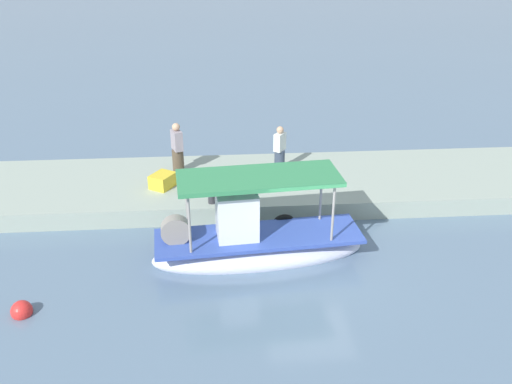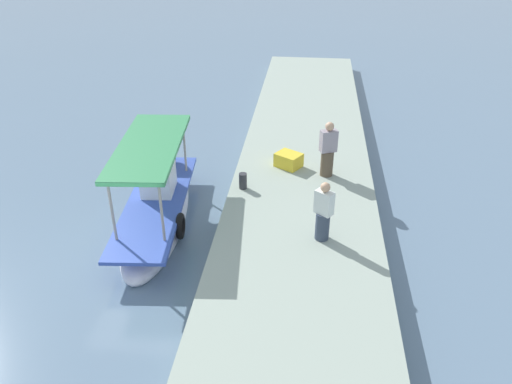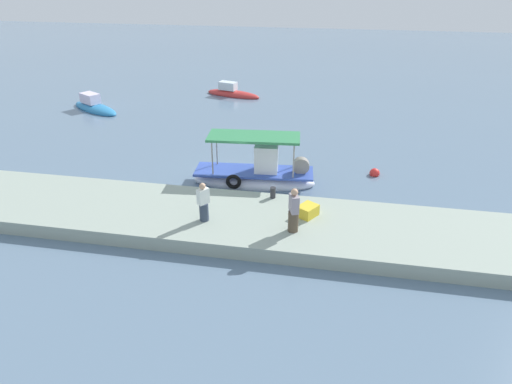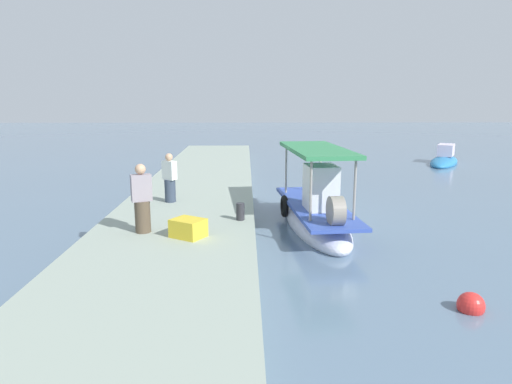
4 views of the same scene
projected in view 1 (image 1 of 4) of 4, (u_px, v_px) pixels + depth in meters
The scene contains 8 objects.
ground_plane at pixel (311, 261), 15.88m from camera, with size 120.00×120.00×0.00m, color slate.
dock_quay at pixel (291, 185), 19.76m from camera, with size 36.00×4.37×0.59m, color #97A496.
main_fishing_boat at pixel (255, 243), 15.86m from camera, with size 6.07×2.12×2.87m.
fisherman_near_bollard at pixel (177, 150), 19.68m from camera, with size 0.52×0.57×1.79m.
fisherman_by_crate at pixel (280, 151), 19.82m from camera, with size 0.51×0.52×1.64m.
mooring_bollard at pixel (212, 196), 17.74m from camera, with size 0.24×0.24×0.49m, color #2D2D33.
cargo_crate at pixel (163, 181), 18.80m from camera, with size 0.78×0.63×0.46m, color gold.
marker_buoy at pixel (22, 311), 13.71m from camera, with size 0.52×0.52×0.52m.
Camera 1 is at (2.55, 13.31, 8.64)m, focal length 39.95 mm.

